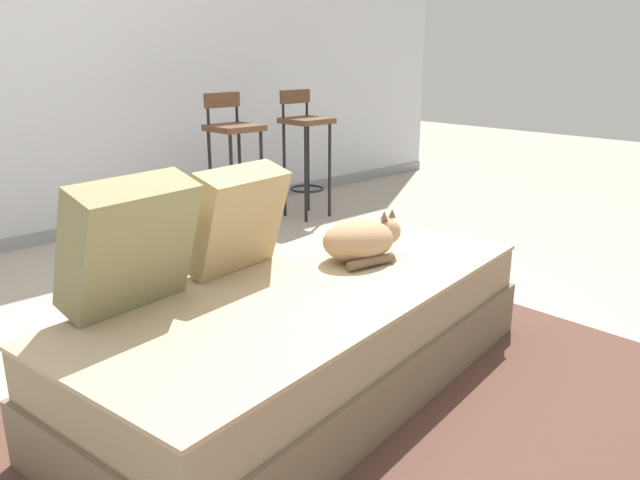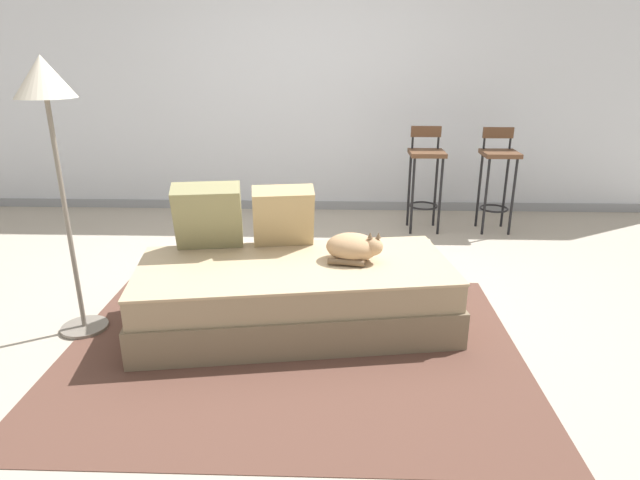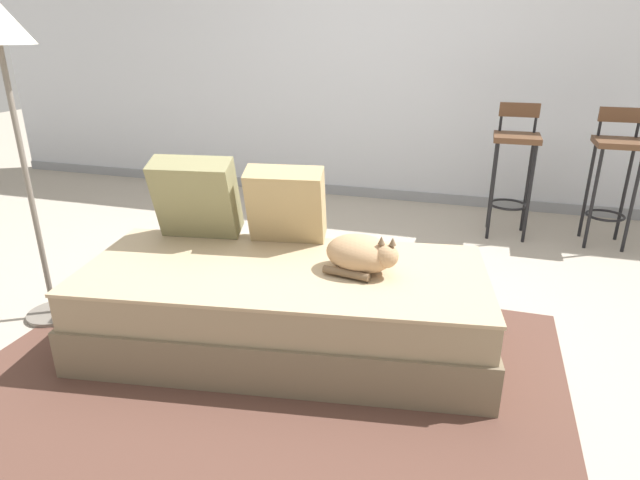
{
  "view_description": "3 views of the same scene",
  "coord_description": "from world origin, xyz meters",
  "px_view_note": "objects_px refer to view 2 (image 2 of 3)",
  "views": [
    {
      "loc": [
        -1.44,
        -1.99,
        1.24
      ],
      "look_at": [
        0.15,
        -0.3,
        0.54
      ],
      "focal_mm": 35.0,
      "sensor_mm": 36.0,
      "label": 1
    },
    {
      "loc": [
        0.25,
        -3.39,
        1.64
      ],
      "look_at": [
        0.15,
        -0.3,
        0.54
      ],
      "focal_mm": 30.0,
      "sensor_mm": 36.0,
      "label": 2
    },
    {
      "loc": [
        0.83,
        -2.54,
        1.45
      ],
      "look_at": [
        0.15,
        -0.3,
        0.54
      ],
      "focal_mm": 30.0,
      "sensor_mm": 36.0,
      "label": 3
    }
  ],
  "objects_px": {
    "throw_pillow_middle": "(283,216)",
    "bar_stool_near_window": "(426,168)",
    "bar_stool_by_doorway": "(498,168)",
    "throw_pillow_corner": "(208,216)",
    "floor_lamp": "(48,105)",
    "cat": "(354,247)",
    "couch": "(295,294)"
  },
  "relations": [
    {
      "from": "bar_stool_by_doorway",
      "to": "floor_lamp",
      "type": "bearing_deg",
      "value": -146.16
    },
    {
      "from": "bar_stool_near_window",
      "to": "floor_lamp",
      "type": "xyz_separation_m",
      "value": [
        -2.38,
        -2.04,
        0.76
      ]
    },
    {
      "from": "bar_stool_near_window",
      "to": "bar_stool_by_doorway",
      "type": "bearing_deg",
      "value": 0.01
    },
    {
      "from": "bar_stool_near_window",
      "to": "throw_pillow_middle",
      "type": "bearing_deg",
      "value": -125.62
    },
    {
      "from": "throw_pillow_middle",
      "to": "bar_stool_by_doorway",
      "type": "distance_m",
      "value": 2.46
    },
    {
      "from": "throw_pillow_corner",
      "to": "floor_lamp",
      "type": "relative_size",
      "value": 0.28
    },
    {
      "from": "cat",
      "to": "throw_pillow_corner",
      "type": "bearing_deg",
      "value": 169.59
    },
    {
      "from": "cat",
      "to": "throw_pillow_middle",
      "type": "bearing_deg",
      "value": 151.95
    },
    {
      "from": "couch",
      "to": "floor_lamp",
      "type": "bearing_deg",
      "value": -175.74
    },
    {
      "from": "throw_pillow_corner",
      "to": "throw_pillow_middle",
      "type": "distance_m",
      "value": 0.48
    },
    {
      "from": "throw_pillow_corner",
      "to": "bar_stool_by_doorway",
      "type": "height_order",
      "value": "bar_stool_by_doorway"
    },
    {
      "from": "couch",
      "to": "cat",
      "type": "distance_m",
      "value": 0.47
    },
    {
      "from": "throw_pillow_corner",
      "to": "throw_pillow_middle",
      "type": "height_order",
      "value": "throw_pillow_corner"
    },
    {
      "from": "throw_pillow_corner",
      "to": "throw_pillow_middle",
      "type": "relative_size",
      "value": 1.08
    },
    {
      "from": "throw_pillow_middle",
      "to": "floor_lamp",
      "type": "distance_m",
      "value": 1.48
    },
    {
      "from": "cat",
      "to": "bar_stool_near_window",
      "type": "distance_m",
      "value": 2.01
    },
    {
      "from": "throw_pillow_corner",
      "to": "cat",
      "type": "relative_size",
      "value": 1.26
    },
    {
      "from": "throw_pillow_corner",
      "to": "bar_stool_near_window",
      "type": "height_order",
      "value": "bar_stool_near_window"
    },
    {
      "from": "cat",
      "to": "floor_lamp",
      "type": "relative_size",
      "value": 0.22
    },
    {
      "from": "couch",
      "to": "throw_pillow_middle",
      "type": "height_order",
      "value": "throw_pillow_middle"
    },
    {
      "from": "throw_pillow_corner",
      "to": "bar_stool_by_doorway",
      "type": "relative_size",
      "value": 0.48
    },
    {
      "from": "cat",
      "to": "bar_stool_by_doorway",
      "type": "xyz_separation_m",
      "value": [
        1.38,
        1.88,
        0.1
      ]
    },
    {
      "from": "couch",
      "to": "floor_lamp",
      "type": "xyz_separation_m",
      "value": [
        -1.31,
        -0.1,
        1.15
      ]
    },
    {
      "from": "bar_stool_by_doorway",
      "to": "throw_pillow_middle",
      "type": "bearing_deg",
      "value": -138.36
    },
    {
      "from": "throw_pillow_middle",
      "to": "bar_stool_near_window",
      "type": "distance_m",
      "value": 2.01
    },
    {
      "from": "bar_stool_near_window",
      "to": "bar_stool_by_doorway",
      "type": "distance_m",
      "value": 0.67
    },
    {
      "from": "throw_pillow_middle",
      "to": "floor_lamp",
      "type": "relative_size",
      "value": 0.26
    },
    {
      "from": "throw_pillow_middle",
      "to": "bar_stool_by_doorway",
      "type": "relative_size",
      "value": 0.44
    },
    {
      "from": "throw_pillow_middle",
      "to": "bar_stool_near_window",
      "type": "relative_size",
      "value": 0.44
    },
    {
      "from": "throw_pillow_middle",
      "to": "bar_stool_near_window",
      "type": "xyz_separation_m",
      "value": [
        1.17,
        1.63,
        -0.02
      ]
    },
    {
      "from": "throw_pillow_middle",
      "to": "bar_stool_by_doorway",
      "type": "bearing_deg",
      "value": 41.64
    },
    {
      "from": "bar_stool_by_doorway",
      "to": "floor_lamp",
      "type": "relative_size",
      "value": 0.59
    }
  ]
}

